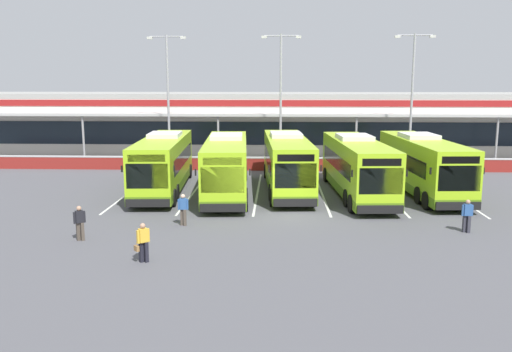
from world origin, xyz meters
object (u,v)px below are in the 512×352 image
at_px(coach_bus_centre, 287,164).
at_px(coach_bus_rightmost, 422,166).
at_px(lamp_post_west, 168,92).
at_px(pedestrian_with_handbag, 143,242).
at_px(pedestrian_near_bin, 80,222).
at_px(lamp_post_centre, 281,92).
at_px(coach_bus_left_centre, 226,167).
at_px(lamp_post_east, 412,92).
at_px(pedestrian_child, 467,215).
at_px(coach_bus_leftmost, 164,164).
at_px(coach_bus_right_centre, 357,168).
at_px(pedestrian_in_dark_coat, 183,209).

relative_size(coach_bus_centre, coach_bus_rightmost, 1.00).
height_order(coach_bus_rightmost, lamp_post_west, lamp_post_west).
bearing_deg(lamp_post_west, pedestrian_with_handbag, -80.90).
relative_size(pedestrian_near_bin, lamp_post_west, 0.15).
distance_m(pedestrian_near_bin, lamp_post_centre, 23.91).
relative_size(coach_bus_left_centre, lamp_post_east, 1.12).
xyz_separation_m(pedestrian_child, pedestrian_near_bin, (-18.15, -2.06, 0.00)).
bearing_deg(lamp_post_west, coach_bus_rightmost, -29.25).
height_order(coach_bus_centre, pedestrian_with_handbag, coach_bus_centre).
distance_m(coach_bus_rightmost, lamp_post_centre, 14.33).
distance_m(coach_bus_leftmost, coach_bus_left_centre, 4.37).
xyz_separation_m(coach_bus_centre, lamp_post_west, (-9.95, 10.08, 4.50)).
bearing_deg(pedestrian_child, coach_bus_right_centre, 116.29).
relative_size(coach_bus_leftmost, lamp_post_centre, 1.12).
bearing_deg(pedestrian_child, pedestrian_in_dark_coat, 177.23).
bearing_deg(coach_bus_rightmost, pedestrian_in_dark_coat, -148.64).
distance_m(coach_bus_centre, coach_bus_rightmost, 8.80).
bearing_deg(coach_bus_right_centre, coach_bus_left_centre, 179.85).
relative_size(coach_bus_right_centre, lamp_post_centre, 1.12).
xyz_separation_m(coach_bus_centre, pedestrian_near_bin, (-9.63, -11.77, -0.91)).
distance_m(coach_bus_leftmost, pedestrian_child, 19.12).
bearing_deg(pedestrian_child, lamp_post_west, 133.02).
bearing_deg(pedestrian_with_handbag, lamp_post_west, 99.10).
bearing_deg(lamp_post_east, coach_bus_leftmost, -151.59).
bearing_deg(coach_bus_right_centre, pedestrian_child, -63.71).
relative_size(coach_bus_centre, lamp_post_west, 1.12).
bearing_deg(lamp_post_centre, lamp_post_west, 177.20).
bearing_deg(lamp_post_west, pedestrian_near_bin, -89.17).
bearing_deg(coach_bus_rightmost, lamp_post_west, 150.75).
height_order(coach_bus_leftmost, coach_bus_right_centre, same).
relative_size(pedestrian_in_dark_coat, pedestrian_child, 1.00).
distance_m(coach_bus_left_centre, pedestrian_with_handbag, 13.39).
bearing_deg(pedestrian_with_handbag, pedestrian_child, 18.52).
height_order(coach_bus_centre, coach_bus_rightmost, same).
bearing_deg(lamp_post_west, pedestrian_child, -46.98).
distance_m(coach_bus_rightmost, lamp_post_west, 21.94).
xyz_separation_m(lamp_post_centre, lamp_post_east, (10.80, -0.01, 0.00)).
xyz_separation_m(coach_bus_left_centre, coach_bus_centre, (3.91, 1.38, 0.00)).
bearing_deg(coach_bus_right_centre, coach_bus_leftmost, 175.64).
bearing_deg(lamp_post_east, lamp_post_west, 178.66).
height_order(coach_bus_rightmost, lamp_post_centre, lamp_post_centre).
relative_size(pedestrian_with_handbag, lamp_post_centre, 0.15).
distance_m(coach_bus_leftmost, pedestrian_near_bin, 11.46).
distance_m(coach_bus_left_centre, pedestrian_near_bin, 11.90).
bearing_deg(coach_bus_left_centre, coach_bus_leftmost, 167.61).
bearing_deg(pedestrian_near_bin, lamp_post_centre, 66.66).
distance_m(coach_bus_centre, pedestrian_child, 12.95).
xyz_separation_m(coach_bus_leftmost, lamp_post_east, (18.58, 10.05, 4.50)).
relative_size(coach_bus_centre, coach_bus_right_centre, 1.00).
height_order(coach_bus_rightmost, lamp_post_east, lamp_post_east).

